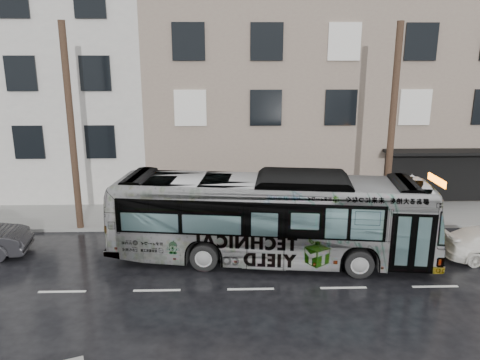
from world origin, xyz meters
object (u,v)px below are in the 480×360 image
object	(u,v)px
bus	(270,218)
sign_post	(409,199)
utility_pole_front	(392,128)
utility_pole_rear	(71,129)

from	to	relation	value
bus	sign_post	bearing A→B (deg)	-56.15
utility_pole_front	bus	size ratio (longest dim) A/B	0.73
utility_pole_front	sign_post	xyz separation A→B (m)	(1.10, 0.00, -3.30)
sign_post	bus	distance (m)	7.53
utility_pole_rear	utility_pole_front	bearing A→B (deg)	0.00
utility_pole_rear	bus	size ratio (longest dim) A/B	0.73
utility_pole_rear	sign_post	world-z (taller)	utility_pole_rear
sign_post	utility_pole_front	bearing A→B (deg)	180.00
utility_pole_front	sign_post	distance (m)	3.48
utility_pole_rear	bus	bearing A→B (deg)	-21.84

